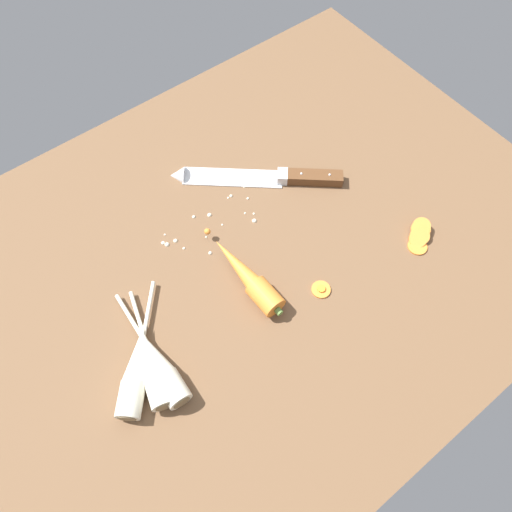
# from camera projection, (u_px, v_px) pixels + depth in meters

# --- Properties ---
(ground_plane) EXTENTS (1.20, 0.90, 0.04)m
(ground_plane) POSITION_uv_depth(u_px,v_px,m) (250.00, 258.00, 0.92)
(ground_plane) COLOR brown
(chefs_knife) EXTENTS (0.29, 0.25, 0.04)m
(chefs_knife) POSITION_uv_depth(u_px,v_px,m) (254.00, 177.00, 0.98)
(chefs_knife) COLOR silver
(chefs_knife) RESTS_ON ground_plane
(whole_carrot) EXTENTS (0.05, 0.22, 0.04)m
(whole_carrot) POSITION_uv_depth(u_px,v_px,m) (248.00, 277.00, 0.85)
(whole_carrot) COLOR orange
(whole_carrot) RESTS_ON ground_plane
(parsnip_front) EXTENTS (0.05, 0.23, 0.04)m
(parsnip_front) POSITION_uv_depth(u_px,v_px,m) (159.00, 364.00, 0.78)
(parsnip_front) COLOR silver
(parsnip_front) RESTS_ON ground_plane
(parsnip_mid_left) EXTENTS (0.08, 0.21, 0.04)m
(parsnip_mid_left) POSITION_uv_depth(u_px,v_px,m) (152.00, 366.00, 0.78)
(parsnip_mid_left) COLOR silver
(parsnip_mid_left) RESTS_ON ground_plane
(parsnip_mid_right) EXTENTS (0.17, 0.19, 0.04)m
(parsnip_mid_right) POSITION_uv_depth(u_px,v_px,m) (136.00, 369.00, 0.78)
(parsnip_mid_right) COLOR silver
(parsnip_mid_right) RESTS_ON ground_plane
(carrot_slice_stack) EXTENTS (0.07, 0.06, 0.03)m
(carrot_slice_stack) POSITION_uv_depth(u_px,v_px,m) (419.00, 235.00, 0.91)
(carrot_slice_stack) COLOR orange
(carrot_slice_stack) RESTS_ON ground_plane
(carrot_slice_stray_near) EXTENTS (0.03, 0.03, 0.01)m
(carrot_slice_stray_near) POSITION_uv_depth(u_px,v_px,m) (321.00, 289.00, 0.86)
(carrot_slice_stray_near) COLOR orange
(carrot_slice_stray_near) RESTS_ON ground_plane
(mince_crumbs) EXTENTS (0.21, 0.09, 0.01)m
(mince_crumbs) POSITION_uv_depth(u_px,v_px,m) (206.00, 226.00, 0.92)
(mince_crumbs) COLOR silver
(mince_crumbs) RESTS_ON ground_plane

